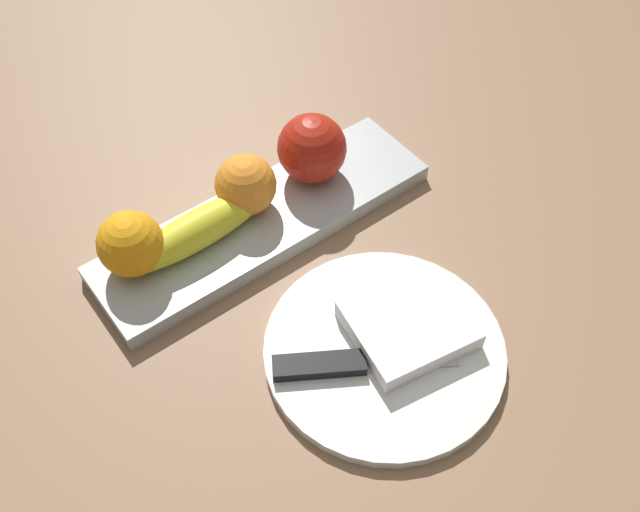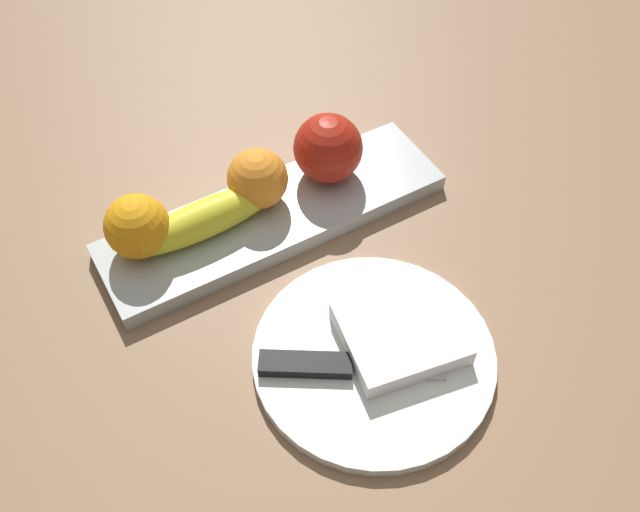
# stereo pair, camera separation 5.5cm
# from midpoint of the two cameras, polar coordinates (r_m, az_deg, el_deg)

# --- Properties ---
(ground_plane) EXTENTS (2.40, 2.40, 0.00)m
(ground_plane) POSITION_cam_midpoint_polar(r_m,az_deg,el_deg) (0.82, 1.47, 2.71)
(ground_plane) COLOR #8B684B
(fruit_tray) EXTENTS (0.40, 0.11, 0.02)m
(fruit_tray) POSITION_cam_midpoint_polar(r_m,az_deg,el_deg) (0.81, -1.80, 3.17)
(fruit_tray) COLOR #B0BABA
(fruit_tray) RESTS_ON ground_plane
(apple) EXTENTS (0.08, 0.08, 0.08)m
(apple) POSITION_cam_midpoint_polar(r_m,az_deg,el_deg) (0.82, 2.61, 8.58)
(apple) COLOR #AC2011
(apple) RESTS_ON fruit_tray
(banana) EXTENTS (0.18, 0.05, 0.04)m
(banana) POSITION_cam_midpoint_polar(r_m,az_deg,el_deg) (0.77, -7.23, 2.90)
(banana) COLOR yellow
(banana) RESTS_ON fruit_tray
(orange_near_apple) EXTENTS (0.07, 0.07, 0.07)m
(orange_near_apple) POSITION_cam_midpoint_polar(r_m,az_deg,el_deg) (0.76, -12.48, 2.24)
(orange_near_apple) COLOR orange
(orange_near_apple) RESTS_ON fruit_tray
(orange_near_banana) EXTENTS (0.07, 0.07, 0.07)m
(orange_near_banana) POSITION_cam_midpoint_polar(r_m,az_deg,el_deg) (0.79, -3.04, 6.14)
(orange_near_banana) COLOR orange
(orange_near_banana) RESTS_ON fruit_tray
(dinner_plate) EXTENTS (0.24, 0.24, 0.01)m
(dinner_plate) POSITION_cam_midpoint_polar(r_m,az_deg,el_deg) (0.71, 6.58, -8.12)
(dinner_plate) COLOR white
(dinner_plate) RESTS_ON ground_plane
(folded_napkin) EXTENTS (0.13, 0.12, 0.02)m
(folded_napkin) POSITION_cam_midpoint_polar(r_m,az_deg,el_deg) (0.71, 8.72, -6.31)
(folded_napkin) COLOR white
(folded_napkin) RESTS_ON dinner_plate
(knife) EXTENTS (0.16, 0.11, 0.01)m
(knife) POSITION_cam_midpoint_polar(r_m,az_deg,el_deg) (0.69, 2.44, -8.91)
(knife) COLOR silver
(knife) RESTS_ON dinner_plate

